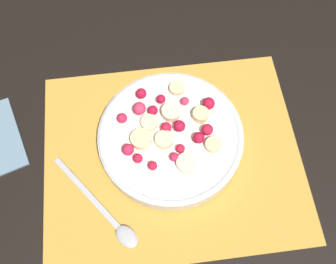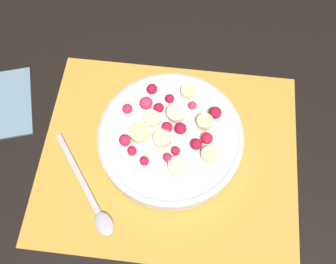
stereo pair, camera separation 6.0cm
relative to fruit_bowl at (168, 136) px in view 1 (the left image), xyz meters
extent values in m
plane|color=black|center=(0.00, -0.02, -0.03)|extent=(3.00, 3.00, 0.00)
cube|color=gold|center=(0.00, -0.02, -0.02)|extent=(0.43, 0.35, 0.01)
cylinder|color=silver|center=(0.00, 0.00, -0.01)|extent=(0.24, 0.24, 0.03)
torus|color=silver|center=(0.00, 0.00, 0.01)|extent=(0.24, 0.24, 0.01)
cylinder|color=white|center=(0.00, 0.00, 0.01)|extent=(0.22, 0.22, 0.00)
cylinder|color=beige|center=(-0.01, -0.01, 0.02)|extent=(0.04, 0.04, 0.01)
cylinder|color=beige|center=(0.06, 0.02, 0.02)|extent=(0.03, 0.03, 0.01)
cylinder|color=#F4EAB7|center=(0.01, 0.03, 0.02)|extent=(0.04, 0.04, 0.01)
cylinder|color=beige|center=(0.07, -0.03, 0.02)|extent=(0.03, 0.03, 0.01)
cylinder|color=beige|center=(0.03, 0.08, 0.02)|extent=(0.04, 0.04, 0.01)
cylinder|color=#F4EAB7|center=(0.02, -0.06, 0.02)|extent=(0.05, 0.05, 0.01)
cylinder|color=beige|center=(-0.04, -0.01, 0.02)|extent=(0.05, 0.05, 0.01)
cylinder|color=beige|center=(-0.03, 0.02, 0.02)|extent=(0.04, 0.04, 0.01)
sphere|color=red|center=(0.00, 0.01, 0.02)|extent=(0.02, 0.02, 0.02)
sphere|color=red|center=(0.02, -0.03, 0.02)|extent=(0.01, 0.01, 0.01)
sphere|color=#DB3356|center=(-0.04, 0.05, 0.02)|extent=(0.02, 0.02, 0.02)
sphere|color=#DB3356|center=(0.03, 0.05, 0.02)|extent=(0.01, 0.01, 0.01)
sphere|color=#D12347|center=(-0.07, 0.03, 0.02)|extent=(0.02, 0.02, 0.02)
sphere|color=#B21433|center=(0.05, -0.02, 0.02)|extent=(0.02, 0.02, 0.02)
sphere|color=#B21433|center=(0.02, 0.01, 0.02)|extent=(0.02, 0.02, 0.02)
sphere|color=red|center=(-0.03, -0.05, 0.02)|extent=(0.01, 0.01, 0.01)
sphere|color=#D12347|center=(0.00, -0.04, 0.02)|extent=(0.01, 0.01, 0.01)
sphere|color=red|center=(-0.05, -0.04, 0.02)|extent=(0.02, 0.02, 0.02)
sphere|color=#D12347|center=(-0.07, -0.03, 0.02)|extent=(0.02, 0.02, 0.02)
sphere|color=#B21433|center=(0.00, 0.06, 0.02)|extent=(0.02, 0.02, 0.02)
sphere|color=#B21433|center=(-0.02, 0.04, 0.02)|extent=(0.02, 0.02, 0.02)
sphere|color=#B21433|center=(0.07, 0.04, 0.02)|extent=(0.02, 0.02, 0.02)
sphere|color=red|center=(0.06, -0.01, 0.02)|extent=(0.02, 0.02, 0.02)
sphere|color=#B21433|center=(-0.04, 0.08, 0.02)|extent=(0.02, 0.02, 0.02)
cube|color=#B2B2B7|center=(-0.14, -0.07, -0.02)|extent=(0.10, 0.13, 0.00)
ellipsoid|color=#B2B2B7|center=(-0.08, -0.15, -0.02)|extent=(0.05, 0.05, 0.01)
camera|label=1|loc=(-0.03, -0.25, 0.57)|focal=40.00mm
camera|label=2|loc=(0.03, -0.25, 0.57)|focal=40.00mm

